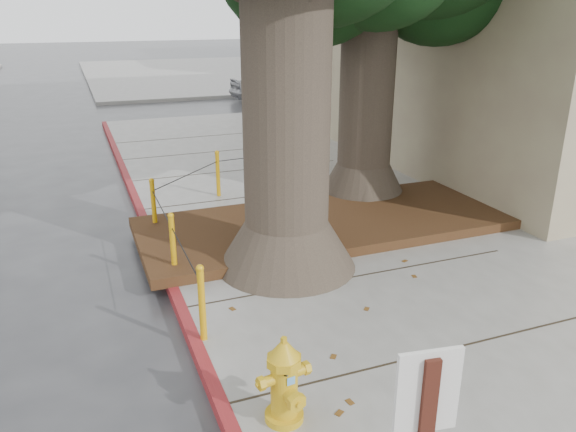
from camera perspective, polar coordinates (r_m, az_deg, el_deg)
name	(u,v)px	position (r m, az deg, el deg)	size (l,w,h in m)	color
ground	(401,372)	(6.48, 11.38, -15.31)	(140.00, 140.00, 0.00)	#28282B
sidewalk_far	(223,72)	(35.71, -6.65, 14.30)	(16.00, 20.00, 0.15)	slate
curb_red	(175,296)	(7.84, -11.39, -7.94)	(0.14, 26.00, 0.16)	maroon
planter_bed	(326,223)	(9.79, 3.89, -0.71)	(6.40, 2.60, 0.16)	black
bollard_ring	(219,203)	(9.51, -6.98, 1.31)	(3.79, 5.39, 0.95)	#D1930B
fire_hydrant	(284,381)	(5.28, -0.37, -16.39)	(0.46, 0.43, 0.87)	gold
car_silver	(276,84)	(24.97, -1.25, 13.26)	(1.58, 3.93, 1.34)	#A4A4A9
car_red	(402,81)	(27.61, 11.51, 13.29)	(1.16, 3.32, 1.09)	maroon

